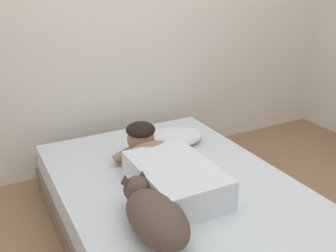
{
  "coord_description": "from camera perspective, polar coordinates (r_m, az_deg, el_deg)",
  "views": [
    {
      "loc": [
        -1.22,
        -1.5,
        1.59
      ],
      "look_at": [
        -0.1,
        0.64,
        0.62
      ],
      "focal_mm": 41.33,
      "sensor_mm": 36.0,
      "label": 1
    }
  ],
  "objects": [
    {
      "name": "back_wall",
      "position": [
        3.29,
        -5.9,
        15.86
      ],
      "size": [
        4.21,
        0.12,
        2.5
      ],
      "color": "silver",
      "rests_on": "ground"
    },
    {
      "name": "bed",
      "position": [
        2.53,
        1.09,
        -11.85
      ],
      "size": [
        1.4,
        1.96,
        0.37
      ],
      "color": "#726051",
      "rests_on": "ground"
    },
    {
      "name": "pillow",
      "position": [
        2.9,
        0.41,
        -1.83
      ],
      "size": [
        0.52,
        0.32,
        0.11
      ],
      "primitive_type": "ellipsoid",
      "color": "silver",
      "rests_on": "bed"
    },
    {
      "name": "person_lying",
      "position": [
        2.38,
        -0.46,
        -6.05
      ],
      "size": [
        0.43,
        0.92,
        0.27
      ],
      "color": "silver",
      "rests_on": "bed"
    },
    {
      "name": "dog",
      "position": [
        1.96,
        -2.09,
        -12.82
      ],
      "size": [
        0.26,
        0.57,
        0.21
      ],
      "color": "#4C3D33",
      "rests_on": "bed"
    },
    {
      "name": "coffee_cup",
      "position": [
        2.8,
        -0.54,
        -3.05
      ],
      "size": [
        0.12,
        0.09,
        0.07
      ],
      "color": "teal",
      "rests_on": "bed"
    },
    {
      "name": "cell_phone",
      "position": [
        2.47,
        8.82,
        -7.94
      ],
      "size": [
        0.07,
        0.14,
        0.01
      ],
      "primitive_type": "cube",
      "color": "black",
      "rests_on": "bed"
    }
  ]
}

